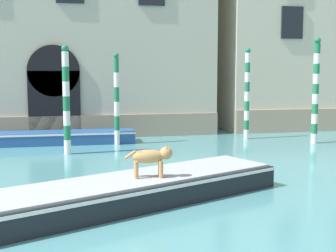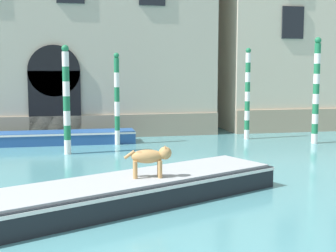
{
  "view_description": "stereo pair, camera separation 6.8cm",
  "coord_description": "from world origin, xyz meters",
  "px_view_note": "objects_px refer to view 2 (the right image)",
  "views": [
    {
      "loc": [
        0.37,
        -4.67,
        3.27
      ],
      "look_at": [
        4.01,
        12.15,
        1.2
      ],
      "focal_mm": 50.0,
      "sensor_mm": 36.0,
      "label": 1
    },
    {
      "loc": [
        0.43,
        -4.68,
        3.27
      ],
      "look_at": [
        4.01,
        12.15,
        1.2
      ],
      "focal_mm": 50.0,
      "sensor_mm": 36.0,
      "label": 2
    }
  ],
  "objects_px": {
    "boat_foreground": "(124,191)",
    "dog_on_deck": "(151,157)",
    "mooring_pole_0": "(117,99)",
    "mooring_pole_4": "(316,90)",
    "mooring_pole_1": "(247,94)",
    "mooring_pole_3": "(66,100)",
    "boat_moored_near_palazzo": "(56,137)"
  },
  "relations": [
    {
      "from": "boat_foreground",
      "to": "dog_on_deck",
      "type": "xyz_separation_m",
      "value": [
        0.68,
        0.06,
        0.81
      ]
    },
    {
      "from": "boat_moored_near_palazzo",
      "to": "mooring_pole_0",
      "type": "distance_m",
      "value": 3.27
    },
    {
      "from": "dog_on_deck",
      "to": "mooring_pole_1",
      "type": "xyz_separation_m",
      "value": [
        6.3,
        9.61,
        1.01
      ]
    },
    {
      "from": "mooring_pole_4",
      "to": "boat_moored_near_palazzo",
      "type": "bearing_deg",
      "value": 168.82
    },
    {
      "from": "mooring_pole_1",
      "to": "mooring_pole_3",
      "type": "xyz_separation_m",
      "value": [
        -8.32,
        -2.33,
        -0.03
      ]
    },
    {
      "from": "mooring_pole_0",
      "to": "mooring_pole_4",
      "type": "relative_size",
      "value": 0.85
    },
    {
      "from": "mooring_pole_0",
      "to": "mooring_pole_3",
      "type": "bearing_deg",
      "value": -137.46
    },
    {
      "from": "mooring_pole_1",
      "to": "mooring_pole_3",
      "type": "bearing_deg",
      "value": -164.34
    },
    {
      "from": "boat_moored_near_palazzo",
      "to": "mooring_pole_3",
      "type": "distance_m",
      "value": 3.32
    },
    {
      "from": "boat_moored_near_palazzo",
      "to": "mooring_pole_0",
      "type": "height_order",
      "value": "mooring_pole_0"
    },
    {
      "from": "mooring_pole_0",
      "to": "mooring_pole_4",
      "type": "distance_m",
      "value": 8.8
    },
    {
      "from": "boat_moored_near_palazzo",
      "to": "mooring_pole_1",
      "type": "distance_m",
      "value": 9.06
    },
    {
      "from": "mooring_pole_0",
      "to": "mooring_pole_1",
      "type": "relative_size",
      "value": 0.93
    },
    {
      "from": "mooring_pole_0",
      "to": "mooring_pole_3",
      "type": "relative_size",
      "value": 0.95
    },
    {
      "from": "boat_foreground",
      "to": "mooring_pole_1",
      "type": "height_order",
      "value": "mooring_pole_1"
    },
    {
      "from": "mooring_pole_0",
      "to": "mooring_pole_3",
      "type": "xyz_separation_m",
      "value": [
        -2.14,
        -1.97,
        0.11
      ]
    },
    {
      "from": "mooring_pole_1",
      "to": "mooring_pole_4",
      "type": "bearing_deg",
      "value": -36.98
    },
    {
      "from": "boat_foreground",
      "to": "dog_on_deck",
      "type": "relative_size",
      "value": 7.39
    },
    {
      "from": "mooring_pole_0",
      "to": "mooring_pole_1",
      "type": "xyz_separation_m",
      "value": [
        6.18,
        0.37,
        0.14
      ]
    },
    {
      "from": "boat_moored_near_palazzo",
      "to": "mooring_pole_4",
      "type": "relative_size",
      "value": 1.5
    },
    {
      "from": "boat_foreground",
      "to": "boat_moored_near_palazzo",
      "type": "height_order",
      "value": "boat_foreground"
    },
    {
      "from": "mooring_pole_0",
      "to": "mooring_pole_4",
      "type": "xyz_separation_m",
      "value": [
        8.66,
        -1.5,
        0.35
      ]
    },
    {
      "from": "boat_foreground",
      "to": "boat_moored_near_palazzo",
      "type": "bearing_deg",
      "value": 76.37
    },
    {
      "from": "mooring_pole_0",
      "to": "mooring_pole_1",
      "type": "bearing_deg",
      "value": 3.39
    },
    {
      "from": "mooring_pole_0",
      "to": "mooring_pole_1",
      "type": "distance_m",
      "value": 6.19
    },
    {
      "from": "mooring_pole_3",
      "to": "mooring_pole_4",
      "type": "relative_size",
      "value": 0.9
    },
    {
      "from": "dog_on_deck",
      "to": "mooring_pole_1",
      "type": "bearing_deg",
      "value": 63.0
    },
    {
      "from": "boat_moored_near_palazzo",
      "to": "mooring_pole_3",
      "type": "relative_size",
      "value": 1.67
    },
    {
      "from": "boat_foreground",
      "to": "mooring_pole_4",
      "type": "distance_m",
      "value": 12.43
    },
    {
      "from": "dog_on_deck",
      "to": "boat_moored_near_palazzo",
      "type": "relative_size",
      "value": 0.17
    },
    {
      "from": "dog_on_deck",
      "to": "boat_moored_near_palazzo",
      "type": "distance_m",
      "value": 10.34
    },
    {
      "from": "mooring_pole_1",
      "to": "mooring_pole_4",
      "type": "relative_size",
      "value": 0.91
    }
  ]
}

